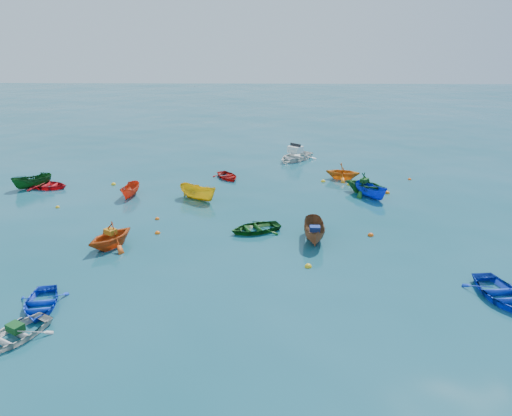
{
  "coord_description": "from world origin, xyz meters",
  "views": [
    {
      "loc": [
        0.57,
        -26.58,
        12.28
      ],
      "look_at": [
        0.0,
        5.0,
        0.4
      ],
      "focal_mm": 35.0,
      "sensor_mm": 36.0,
      "label": 1
    }
  ],
  "objects_px": {
    "dinghy_blue_sw": "(41,308)",
    "dinghy_white_near": "(15,339)",
    "motorboat_white": "(295,160)",
    "dinghy_blue_se": "(499,298)"
  },
  "relations": [
    {
      "from": "dinghy_blue_sw",
      "to": "dinghy_blue_se",
      "type": "bearing_deg",
      "value": -8.67
    },
    {
      "from": "dinghy_white_near",
      "to": "dinghy_blue_se",
      "type": "bearing_deg",
      "value": 39.35
    },
    {
      "from": "dinghy_white_near",
      "to": "motorboat_white",
      "type": "bearing_deg",
      "value": 95.02
    },
    {
      "from": "dinghy_blue_se",
      "to": "motorboat_white",
      "type": "height_order",
      "value": "motorboat_white"
    },
    {
      "from": "dinghy_white_near",
      "to": "dinghy_blue_se",
      "type": "height_order",
      "value": "dinghy_blue_se"
    },
    {
      "from": "motorboat_white",
      "to": "dinghy_blue_sw",
      "type": "bearing_deg",
      "value": -75.77
    },
    {
      "from": "dinghy_blue_sw",
      "to": "motorboat_white",
      "type": "relative_size",
      "value": 0.74
    },
    {
      "from": "dinghy_blue_sw",
      "to": "dinghy_white_near",
      "type": "xyz_separation_m",
      "value": [
        -0.07,
        -2.37,
        0.0
      ]
    },
    {
      "from": "dinghy_blue_sw",
      "to": "motorboat_white",
      "type": "xyz_separation_m",
      "value": [
        13.05,
        26.15,
        0.0
      ]
    },
    {
      "from": "dinghy_blue_sw",
      "to": "dinghy_white_near",
      "type": "distance_m",
      "value": 2.37
    }
  ]
}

